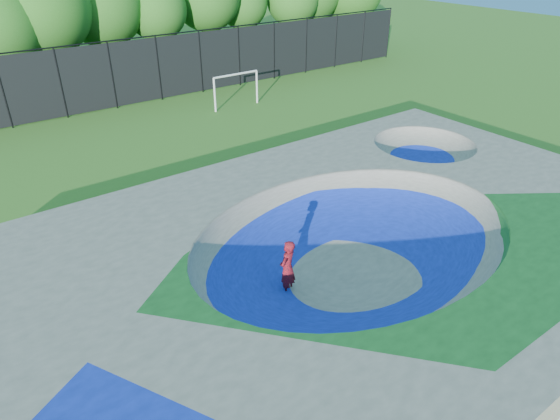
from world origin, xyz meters
The scene contains 7 objects.
ground centered at (0.00, 0.00, 0.00)m, with size 120.00×120.00×0.00m, color #34661C.
skate_deck centered at (0.00, 0.00, 0.75)m, with size 22.00×14.00×1.50m, color gray.
skater centered at (-2.44, 0.31, 0.92)m, with size 0.67×0.44×1.84m, color red.
skateboard centered at (-2.44, 0.31, 0.03)m, with size 0.78×0.22×0.05m, color black.
soccer_goal centered at (6.09, 16.78, 1.45)m, with size 3.17×0.12×2.09m.
fence centered at (0.00, 21.00, 2.10)m, with size 48.09×0.09×4.04m.
treeline centered at (0.66, 26.19, 5.10)m, with size 53.28×7.41×8.54m.
Camera 1 is at (-9.72, -9.20, 9.58)m, focal length 32.00 mm.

